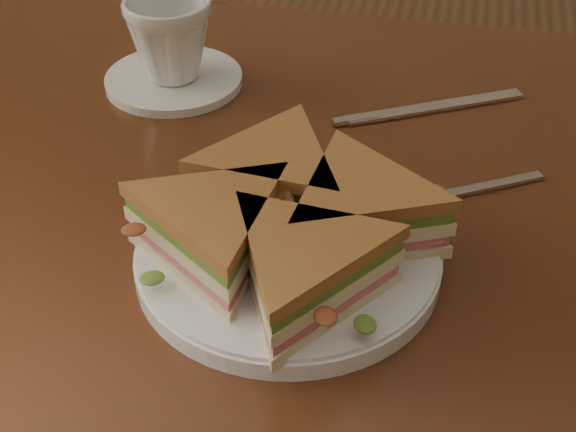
{
  "coord_description": "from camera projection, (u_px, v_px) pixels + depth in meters",
  "views": [
    {
      "loc": [
        0.08,
        -0.57,
        1.18
      ],
      "look_at": [
        -0.03,
        -0.09,
        0.8
      ],
      "focal_mm": 50.0,
      "sensor_mm": 36.0,
      "label": 1
    }
  ],
  "objects": [
    {
      "name": "saucer",
      "position": [
        174.0,
        80.0,
        0.89
      ],
      "size": [
        0.15,
        0.15,
        0.01
      ],
      "primitive_type": "cylinder",
      "color": "white",
      "rests_on": "table"
    },
    {
      "name": "plate",
      "position": [
        288.0,
        257.0,
        0.65
      ],
      "size": [
        0.25,
        0.25,
        0.02
      ],
      "primitive_type": "cylinder",
      "color": "white",
      "rests_on": "table"
    },
    {
      "name": "sandwich_wedges",
      "position": [
        288.0,
        221.0,
        0.63
      ],
      "size": [
        0.31,
        0.31,
        0.06
      ],
      "color": "beige",
      "rests_on": "plate"
    },
    {
      "name": "knife",
      "position": [
        423.0,
        110.0,
        0.84
      ],
      "size": [
        0.19,
        0.12,
        0.0
      ],
      "rotation": [
        0.0,
        0.0,
        0.52
      ],
      "color": "silver",
      "rests_on": "table"
    },
    {
      "name": "spoon",
      "position": [
        407.0,
        202.0,
        0.71
      ],
      "size": [
        0.16,
        0.1,
        0.01
      ],
      "rotation": [
        0.0,
        0.0,
        0.54
      ],
      "color": "silver",
      "rests_on": "table"
    },
    {
      "name": "crisps_mound",
      "position": [
        288.0,
        225.0,
        0.63
      ],
      "size": [
        0.09,
        0.09,
        0.05
      ],
      "primitive_type": null,
      "color": "#BB4D18",
      "rests_on": "plate"
    },
    {
      "name": "table",
      "position": [
        341.0,
        282.0,
        0.78
      ],
      "size": [
        1.2,
        0.8,
        0.75
      ],
      "color": "#34170B",
      "rests_on": "ground"
    },
    {
      "name": "coffee_cup",
      "position": [
        170.0,
        39.0,
        0.86
      ],
      "size": [
        0.12,
        0.12,
        0.09
      ],
      "primitive_type": "imported",
      "rotation": [
        0.0,
        0.0,
        -0.31
      ],
      "color": "white",
      "rests_on": "saucer"
    }
  ]
}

